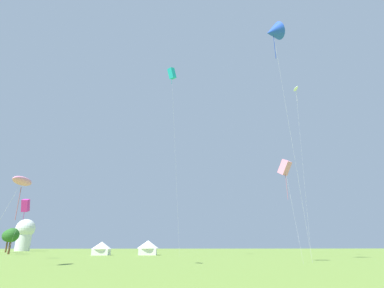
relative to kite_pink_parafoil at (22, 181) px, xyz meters
The scene contains 11 objects.
kite_pink_parafoil is the anchor object (origin of this frame).
kite_cyan_box 41.57m from the kite_pink_parafoil, 61.62° to the left, with size 3.19×2.10×38.20m.
kite_pink_box 29.50m from the kite_pink_parafoil, 11.26° to the left, with size 1.72×3.19×12.15m.
kite_magenta_box 18.14m from the kite_pink_parafoil, 112.95° to the left, with size 1.73×1.40×8.44m.
kite_white_parafoil 51.86m from the kite_pink_parafoil, 29.93° to the left, with size 2.70×3.54×32.70m.
kite_blue_delta 38.32m from the kite_pink_parafoil, 11.27° to the left, with size 3.48×3.12×33.59m.
festival_tent_center 34.75m from the kite_pink_parafoil, 88.45° to the left, with size 3.93×3.93×2.55m.
festival_tent_left 36.16m from the kite_pink_parafoil, 73.51° to the left, with size 4.34×4.34×2.82m.
observatory_dome 91.08m from the kite_pink_parafoil, 113.77° to the left, with size 6.40×6.40×10.80m.
tree_distant_left 69.86m from the kite_pink_parafoil, 116.82° to the left, with size 3.36×3.36×6.18m.
tree_distant_right 47.92m from the kite_pink_parafoil, 116.20° to the left, with size 3.09×3.09×5.60m.
Camera 1 is at (-2.54, -4.55, 1.79)m, focal length 27.83 mm.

